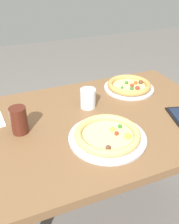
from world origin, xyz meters
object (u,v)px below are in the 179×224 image
at_px(drink_cup_colored, 19,120).
at_px(pizza_far, 129,86).
at_px(pizza_near, 108,135).
at_px(water_cup_clear, 88,98).

bearing_deg(drink_cup_colored, pizza_far, 16.05).
height_order(pizza_far, drink_cup_colored, drink_cup_colored).
relative_size(pizza_near, drink_cup_colored, 2.69).
xyz_separation_m(pizza_far, drink_cup_colored, (-0.68, -0.19, 0.04)).
bearing_deg(water_cup_clear, drink_cup_colored, -165.89).
bearing_deg(pizza_near, pizza_far, 49.58).
distance_m(drink_cup_colored, water_cup_clear, 0.38).
relative_size(pizza_far, water_cup_clear, 2.90).
relative_size(pizza_far, drink_cup_colored, 2.36).
distance_m(pizza_near, pizza_far, 0.51).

